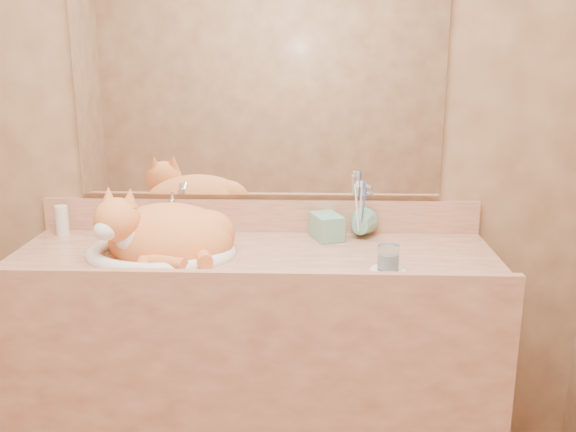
{
  "coord_description": "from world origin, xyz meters",
  "views": [
    {
      "loc": [
        0.19,
        -1.29,
        1.51
      ],
      "look_at": [
        0.11,
        0.7,
        0.98
      ],
      "focal_mm": 40.0,
      "sensor_mm": 36.0,
      "label": 1
    }
  ],
  "objects_px": {
    "vanity_counter": "(255,369)",
    "water_glass": "(388,257)",
    "soap_dispenser": "(334,216)",
    "sink_basin": "(161,232)",
    "toothbrush_cup": "(360,228)",
    "cat": "(163,232)"
  },
  "relations": [
    {
      "from": "sink_basin",
      "to": "soap_dispenser",
      "type": "distance_m",
      "value": 0.59
    },
    {
      "from": "cat",
      "to": "water_glass",
      "type": "distance_m",
      "value": 0.74
    },
    {
      "from": "water_glass",
      "to": "sink_basin",
      "type": "bearing_deg",
      "value": 168.15
    },
    {
      "from": "vanity_counter",
      "to": "soap_dispenser",
      "type": "xyz_separation_m",
      "value": [
        0.27,
        0.12,
        0.52
      ]
    },
    {
      "from": "vanity_counter",
      "to": "cat",
      "type": "height_order",
      "value": "cat"
    },
    {
      "from": "soap_dispenser",
      "to": "water_glass",
      "type": "distance_m",
      "value": 0.33
    },
    {
      "from": "toothbrush_cup",
      "to": "water_glass",
      "type": "height_order",
      "value": "toothbrush_cup"
    },
    {
      "from": "vanity_counter",
      "to": "toothbrush_cup",
      "type": "bearing_deg",
      "value": 23.38
    },
    {
      "from": "cat",
      "to": "toothbrush_cup",
      "type": "height_order",
      "value": "cat"
    },
    {
      "from": "soap_dispenser",
      "to": "toothbrush_cup",
      "type": "bearing_deg",
      "value": 2.67
    },
    {
      "from": "sink_basin",
      "to": "cat",
      "type": "relative_size",
      "value": 1.11
    },
    {
      "from": "sink_basin",
      "to": "toothbrush_cup",
      "type": "xyz_separation_m",
      "value": [
        0.66,
        0.18,
        -0.03
      ]
    },
    {
      "from": "toothbrush_cup",
      "to": "sink_basin",
      "type": "bearing_deg",
      "value": -165.15
    },
    {
      "from": "sink_basin",
      "to": "cat",
      "type": "xyz_separation_m",
      "value": [
        0.01,
        0.01,
        -0.0
      ]
    },
    {
      "from": "vanity_counter",
      "to": "soap_dispenser",
      "type": "distance_m",
      "value": 0.6
    },
    {
      "from": "sink_basin",
      "to": "toothbrush_cup",
      "type": "bearing_deg",
      "value": 10.46
    },
    {
      "from": "soap_dispenser",
      "to": "toothbrush_cup",
      "type": "distance_m",
      "value": 0.11
    },
    {
      "from": "toothbrush_cup",
      "to": "vanity_counter",
      "type": "bearing_deg",
      "value": -156.62
    },
    {
      "from": "toothbrush_cup",
      "to": "water_glass",
      "type": "relative_size",
      "value": 1.32
    },
    {
      "from": "vanity_counter",
      "to": "water_glass",
      "type": "bearing_deg",
      "value": -22.17
    },
    {
      "from": "sink_basin",
      "to": "cat",
      "type": "bearing_deg",
      "value": 52.91
    },
    {
      "from": "cat",
      "to": "vanity_counter",
      "type": "bearing_deg",
      "value": 15.77
    }
  ]
}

